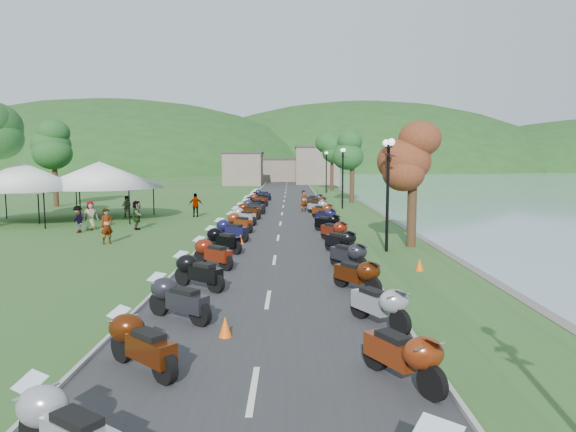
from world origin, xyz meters
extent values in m
cube|color=#303032|center=(0.00, 40.00, 0.01)|extent=(7.00, 120.00, 0.02)
cube|color=#796B5E|center=(-2.00, 85.00, 2.50)|extent=(18.00, 16.00, 5.00)
imported|color=slate|center=(-8.41, 20.13, 0.00)|extent=(0.78, 0.78, 1.76)
imported|color=slate|center=(-11.11, 31.64, 0.00)|extent=(0.78, 0.45, 1.57)
imported|color=slate|center=(-11.43, 23.97, 0.00)|extent=(1.00, 0.99, 1.54)
cone|color=#F2590C|center=(-0.86, 6.78, 0.25)|extent=(0.32, 0.32, 0.51)
camera|label=1|loc=(0.68, -4.88, 4.18)|focal=32.00mm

